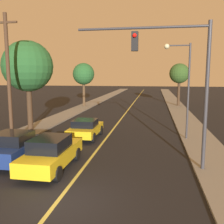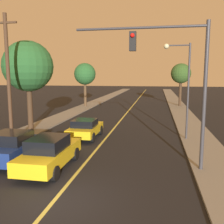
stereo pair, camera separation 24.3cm
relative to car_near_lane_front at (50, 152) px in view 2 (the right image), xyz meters
The scene contains 13 objects.
ground_plane 3.56m from the car_near_lane_front, 63.94° to the right, with size 200.00×200.00×0.00m, color black.
road_surface 32.93m from the car_near_lane_front, 87.35° to the left, with size 10.87×80.00×0.01m.
sidewalk_left 33.30m from the car_near_lane_front, 98.92° to the left, with size 2.50×80.00×0.12m.
sidewalk_right 33.91m from the car_near_lane_front, 75.99° to the left, with size 2.50×80.00×0.12m.
car_near_lane_front is the anchor object (origin of this frame).
car_near_lane_second 6.25m from the car_near_lane_front, 90.00° to the left, with size 1.96×3.94×1.40m.
car_outer_lane_front 2.47m from the car_near_lane_front, 165.16° to the left, with size 2.12×3.88×1.63m.
traffic_signal_mast 7.26m from the car_near_lane_front, ahead, with size 6.23×0.42×6.95m.
streetlamp_right 10.40m from the car_near_lane_front, 45.26° to the left, with size 1.83×0.36×6.69m.
utility_pole_left 7.01m from the car_near_lane_front, 139.18° to the left, with size 1.60×0.24×8.44m.
tree_left_near 10.35m from the car_near_lane_front, 123.73° to the left, with size 4.07×4.07×7.26m.
tree_left_far 25.00m from the car_near_lane_front, 102.28° to the left, with size 3.12×3.12×6.26m.
tree_right_near 28.65m from the car_near_lane_front, 72.50° to the left, with size 2.92×2.92×6.24m.
Camera 2 is at (3.67, -8.08, 4.61)m, focal length 40.00 mm.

